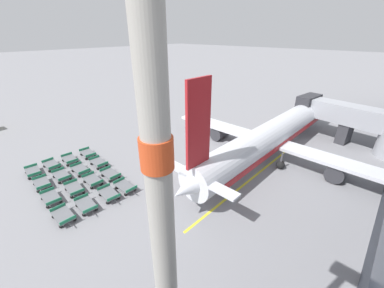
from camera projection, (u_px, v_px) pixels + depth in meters
ground_plane at (194, 128)px, 46.01m from camera, size 500.00×500.00×0.00m
jet_bridge at (365, 124)px, 36.88m from camera, size 17.93×7.17×6.73m
airplane at (273, 135)px, 34.86m from camera, size 34.04×40.77×13.69m
baggage_dolly_row_near_col_a at (33, 172)px, 30.80m from camera, size 3.51×1.88×0.92m
baggage_dolly_row_near_col_b at (42, 183)px, 28.41m from camera, size 3.51×1.88×0.92m
baggage_dolly_row_near_col_c at (51, 198)px, 25.97m from camera, size 3.49×1.81×0.92m
baggage_dolly_row_near_col_d at (63, 216)px, 23.45m from camera, size 3.46×1.71×0.92m
baggage_dolly_row_mid_a_col_a at (52, 165)px, 32.36m from camera, size 3.44×1.68×0.92m
baggage_dolly_row_mid_a_col_b at (62, 176)px, 29.98m from camera, size 3.48×1.77×0.92m
baggage_dolly_row_mid_a_col_c at (74, 189)px, 27.48m from camera, size 3.51×1.88×0.92m
baggage_dolly_row_mid_a_col_d at (86, 205)px, 24.90m from camera, size 3.50×1.84×0.92m
baggage_dolly_row_mid_b_col_a at (70, 159)px, 33.75m from camera, size 3.50×1.85×0.92m
baggage_dolly_row_mid_b_col_b at (80, 170)px, 31.27m from camera, size 3.46×1.71×0.92m
baggage_dolly_row_mid_b_col_c at (93, 180)px, 29.01m from camera, size 3.48×1.77×0.92m
baggage_dolly_row_mid_b_col_d at (109, 194)px, 26.58m from camera, size 3.50×1.85×0.92m
baggage_dolly_row_far_col_a at (88, 153)px, 35.40m from camera, size 3.50×1.84×0.92m
baggage_dolly_row_far_col_b at (99, 163)px, 32.94m from camera, size 3.47×1.74×0.92m
baggage_dolly_row_far_col_c at (111, 174)px, 30.27m from camera, size 3.46×1.72×0.92m
baggage_dolly_row_far_col_d at (125, 186)px, 27.87m from camera, size 3.45×1.68×0.92m
stand_guidance_stripe at (249, 180)px, 29.83m from camera, size 0.78×23.61×0.01m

